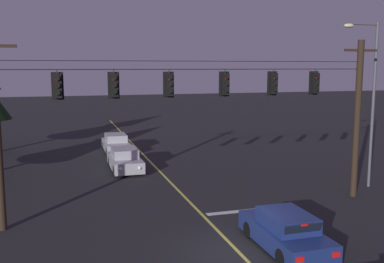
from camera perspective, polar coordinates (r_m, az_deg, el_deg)
ground_plane at (r=16.38m, az=6.10°, el=-15.19°), size 180.00×180.00×0.00m
lane_centre_stripe at (r=26.20m, az=-3.16°, el=-6.12°), size 0.14×60.00×0.01m
stop_bar_paint at (r=20.74m, az=6.41°, el=-10.06°), size 3.40×0.36×0.01m
signal_span_assembly at (r=19.75m, az=0.83°, el=1.13°), size 18.32×0.32×7.80m
traffic_light_leftmost at (r=18.68m, az=-16.81°, el=5.58°), size 0.48×0.41×1.22m
traffic_light_left_inner at (r=18.81m, az=-9.93°, el=5.83°), size 0.48×0.41×1.22m
traffic_light_centre at (r=19.23m, az=-2.91°, el=5.99°), size 0.48×0.41×1.22m
traffic_light_right_inner at (r=20.00m, az=4.28°, el=6.07°), size 0.48×0.41×1.22m
traffic_light_rightmost at (r=20.96m, az=10.39°, el=6.06°), size 0.48×0.41×1.22m
traffic_light_far_right at (r=22.04m, az=15.48°, el=6.00°), size 0.48×0.41×1.22m
car_waiting_near_lane at (r=16.71m, az=11.84°, el=-12.45°), size 1.80×4.33×1.39m
car_oncoming_lead at (r=28.67m, az=-8.57°, el=-3.62°), size 1.80×4.42×1.39m
car_oncoming_trailing at (r=34.71m, az=-9.67°, el=-1.56°), size 1.80×4.42×1.39m
street_lamp_corner at (r=25.54m, az=21.72°, el=4.82°), size 2.11×0.30×8.81m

